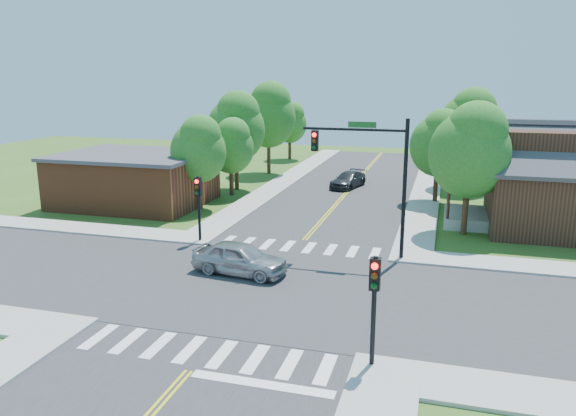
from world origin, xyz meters
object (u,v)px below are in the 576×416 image
(signal_mast_ne, at_px, (371,165))
(signal_pole_se, at_px, (374,291))
(signal_pole_nw, at_px, (198,197))
(car_silver, at_px, (240,259))
(car_dgrey, at_px, (348,180))

(signal_mast_ne, xyz_separation_m, signal_pole_se, (1.69, -11.21, -2.19))
(signal_pole_nw, height_order, car_silver, signal_pole_nw)
(signal_pole_se, distance_m, car_silver, 10.20)
(signal_pole_se, relative_size, car_silver, 0.79)
(signal_pole_se, bearing_deg, car_dgrey, 101.46)
(signal_pole_se, distance_m, car_dgrey, 29.52)
(signal_mast_ne, relative_size, signal_pole_se, 1.89)
(signal_mast_ne, bearing_deg, signal_pole_se, -81.44)
(signal_mast_ne, height_order, car_silver, signal_mast_ne)
(signal_pole_nw, distance_m, car_silver, 6.12)
(signal_pole_nw, xyz_separation_m, car_dgrey, (5.35, 17.67, -2.02))
(signal_mast_ne, distance_m, car_dgrey, 18.62)
(signal_mast_ne, distance_m, signal_pole_nw, 9.76)
(signal_mast_ne, bearing_deg, car_silver, -142.42)
(car_silver, bearing_deg, car_dgrey, 3.88)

